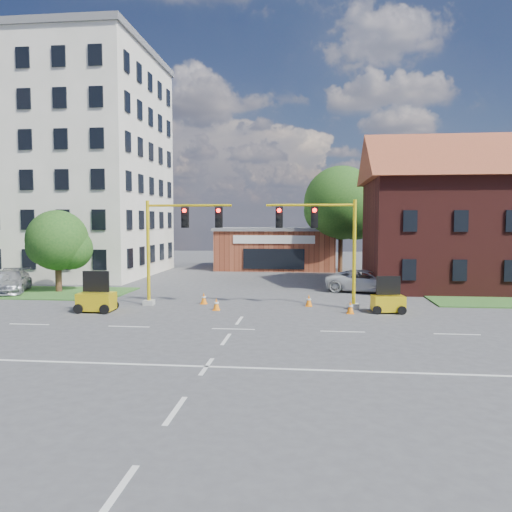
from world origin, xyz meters
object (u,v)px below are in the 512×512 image
object	(u,v)px
signal_mast_west	(175,239)
signal_mast_east	(325,240)
trailer_east	(388,302)
pickup_white	(366,281)
trailer_west	(96,300)

from	to	relation	value
signal_mast_west	signal_mast_east	size ratio (longest dim) A/B	1.00
trailer_east	pickup_white	bearing A→B (deg)	85.21
signal_mast_east	trailer_west	xyz separation A→B (m)	(-12.54, -2.41, -3.25)
signal_mast_west	trailer_west	distance (m)	5.56
signal_mast_east	trailer_east	size ratio (longest dim) A/B	3.24
signal_mast_west	signal_mast_east	distance (m)	8.71
trailer_east	signal_mast_east	bearing A→B (deg)	157.53
pickup_white	signal_mast_east	bearing A→B (deg)	170.36
trailer_east	pickup_white	xyz separation A→B (m)	(-0.32, 7.95, 0.17)
trailer_east	pickup_white	world-z (taller)	trailer_east
trailer_west	signal_mast_west	bearing A→B (deg)	31.01
signal_mast_west	pickup_white	distance (m)	14.09
signal_mast_east	signal_mast_west	bearing A→B (deg)	180.00
pickup_white	signal_mast_west	bearing A→B (deg)	134.92
signal_mast_west	trailer_east	distance (m)	12.61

